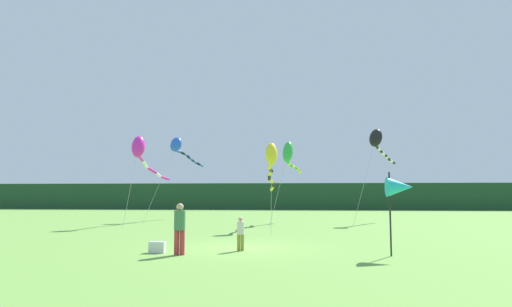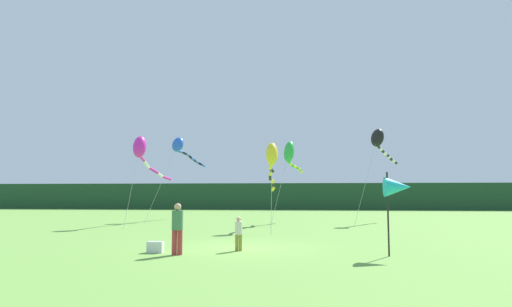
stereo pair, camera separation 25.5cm
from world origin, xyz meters
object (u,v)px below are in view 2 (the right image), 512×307
at_px(banner_flag_pole, 397,188).
at_px(kite_black, 379,141).
at_px(kite_yellow, 272,161).
at_px(kite_blue, 180,147).
at_px(kite_magenta, 142,151).
at_px(person_child, 239,232).
at_px(cooler_box, 155,247).
at_px(kite_green, 290,154).
at_px(person_adult, 177,226).

relative_size(banner_flag_pole, kite_black, 0.39).
xyz_separation_m(kite_yellow, kite_blue, (-8.27, 8.76, 1.85)).
height_order(banner_flag_pole, kite_magenta, kite_magenta).
bearing_deg(banner_flag_pole, person_child, 170.70).
xyz_separation_m(cooler_box, banner_flag_pole, (8.65, -0.11, 2.15)).
height_order(cooler_box, kite_green, kite_green).
distance_m(kite_black, kite_blue, 16.07).
xyz_separation_m(person_adult, kite_green, (3.53, 17.43, 4.12)).
bearing_deg(cooler_box, banner_flag_pole, -0.73).
distance_m(person_adult, banner_flag_pole, 7.82).
height_order(banner_flag_pole, kite_blue, kite_blue).
bearing_deg(kite_black, kite_yellow, -138.36).
xyz_separation_m(kite_magenta, kite_yellow, (9.12, -2.19, -0.89)).
height_order(cooler_box, kite_black, kite_black).
distance_m(banner_flag_pole, kite_yellow, 12.67).
distance_m(person_adult, kite_black, 21.90).
bearing_deg(kite_green, kite_magenta, -161.25).
height_order(kite_green, kite_blue, kite_blue).
relative_size(kite_black, kite_yellow, 0.86).
bearing_deg(kite_yellow, kite_black, 41.64).
distance_m(kite_green, kite_blue, 9.81).
bearing_deg(person_adult, banner_flag_pole, 2.89).
height_order(person_adult, kite_magenta, kite_magenta).
bearing_deg(person_child, kite_black, 64.57).
distance_m(person_adult, kite_yellow, 12.51).
bearing_deg(cooler_box, kite_magenta, 112.56).
distance_m(person_child, kite_black, 19.95).
relative_size(cooler_box, kite_magenta, 0.07).
height_order(person_child, kite_black, kite_black).
relative_size(kite_green, kite_yellow, 0.86).
bearing_deg(cooler_box, person_adult, -27.68).
bearing_deg(kite_green, person_child, -95.41).
bearing_deg(kite_yellow, cooler_box, -107.21).
height_order(kite_green, kite_black, kite_black).
height_order(cooler_box, kite_blue, kite_blue).
xyz_separation_m(person_adult, kite_magenta, (-6.56, 14.01, 4.08)).
distance_m(kite_black, kite_yellow, 10.47).
distance_m(person_child, banner_flag_pole, 6.00).
bearing_deg(kite_black, banner_flag_pole, -97.92).
relative_size(banner_flag_pole, kite_blue, 0.32).
height_order(person_child, kite_blue, kite_blue).
relative_size(person_adult, person_child, 1.42).
relative_size(cooler_box, kite_blue, 0.06).
distance_m(person_adult, cooler_box, 1.34).
distance_m(banner_flag_pole, kite_black, 18.83).
bearing_deg(banner_flag_pole, kite_magenta, 136.32).
relative_size(person_adult, banner_flag_pole, 0.62).
distance_m(person_adult, person_child, 2.42).
bearing_deg(kite_black, person_adult, -118.77).
distance_m(kite_green, kite_magenta, 10.65).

